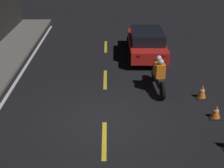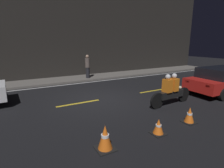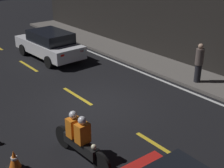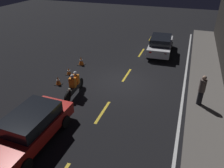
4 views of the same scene
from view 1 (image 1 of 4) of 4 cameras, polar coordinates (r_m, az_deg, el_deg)
name	(u,v)px [view 1 (image 1 of 4)]	position (r m, az deg, el deg)	size (l,w,h in m)	color
ground_plane	(105,122)	(10.49, -1.37, -7.03)	(56.00, 56.00, 0.00)	black
lane_dash_c	(104,140)	(9.66, -1.42, -10.18)	(2.00, 0.14, 0.01)	gold
lane_dash_d	(105,79)	(13.58, -1.25, 0.87)	(2.00, 0.14, 0.01)	gold
lane_dash_e	(106,47)	(17.78, -1.16, 6.84)	(2.00, 0.14, 0.01)	gold
taxi_red	(146,42)	(16.18, 6.30, 7.58)	(4.41, 1.96, 1.40)	red
motorcycle	(159,75)	(12.53, 8.55, 1.68)	(2.41, 0.40, 1.40)	black
traffic_cone_mid	(216,112)	(11.20, 18.48, -4.85)	(0.41, 0.41, 0.48)	black
traffic_cone_far	(202,91)	(12.40, 16.15, -1.33)	(0.42, 0.42, 0.55)	black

